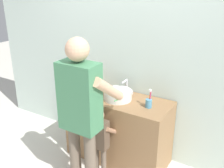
% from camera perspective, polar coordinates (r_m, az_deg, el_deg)
% --- Properties ---
extents(back_wall, '(4.40, 0.08, 2.70)m').
position_cam_1_polar(back_wall, '(3.17, 4.44, 7.74)').
color(back_wall, silver).
rests_on(back_wall, ground).
extents(vanity_cabinet, '(1.23, 0.54, 0.82)m').
position_cam_1_polar(vanity_cabinet, '(3.27, 1.38, -9.68)').
color(vanity_cabinet, olive).
rests_on(vanity_cabinet, ground).
extents(sink_basin, '(0.33, 0.33, 0.11)m').
position_cam_1_polar(sink_basin, '(3.04, 1.27, -2.33)').
color(sink_basin, silver).
rests_on(sink_basin, vanity_cabinet).
extents(faucet, '(0.18, 0.14, 0.18)m').
position_cam_1_polar(faucet, '(3.19, 3.07, -0.68)').
color(faucet, '#B7BABF').
rests_on(faucet, vanity_cabinet).
extents(toothbrush_cup, '(0.07, 0.07, 0.21)m').
position_cam_1_polar(toothbrush_cup, '(2.87, 7.97, -4.06)').
color(toothbrush_cup, '#4C8EB2').
rests_on(toothbrush_cup, vanity_cabinet).
extents(child_toddler, '(0.26, 0.26, 0.84)m').
position_cam_1_polar(child_toddler, '(2.93, -2.60, -11.58)').
color(child_toddler, '#6B5B4C').
rests_on(child_toddler, ground).
extents(adult_parent, '(0.51, 0.54, 1.66)m').
position_cam_1_polar(adult_parent, '(2.51, -6.71, -4.82)').
color(adult_parent, '#6B5B4C').
rests_on(adult_parent, ground).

